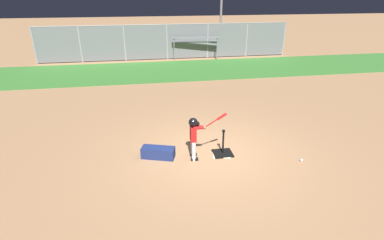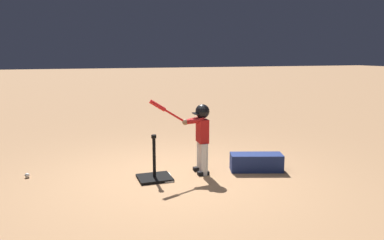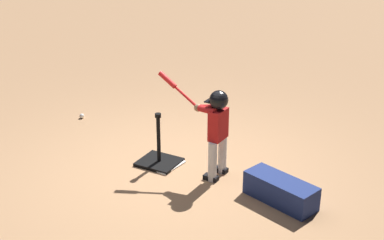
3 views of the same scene
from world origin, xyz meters
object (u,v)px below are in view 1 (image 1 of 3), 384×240
at_px(bleachers_right_center, 65,52).
at_px(batter_child, 195,133).
at_px(equipment_bag, 158,153).
at_px(baseball, 301,160).
at_px(batting_tee, 223,151).
at_px(bleachers_center, 194,46).

bearing_deg(bleachers_right_center, batter_child, -66.25).
bearing_deg(equipment_bag, baseball, 4.89).
height_order(batting_tee, equipment_bag, batting_tee).
distance_m(batting_tee, batter_child, 0.99).
height_order(batting_tee, batter_child, batter_child).
bearing_deg(bleachers_right_center, equipment_bag, -69.47).
height_order(baseball, equipment_bag, equipment_bag).
bearing_deg(equipment_bag, bleachers_center, 93.61).
bearing_deg(bleachers_center, batting_tee, -96.87).
height_order(batter_child, baseball, batter_child).
distance_m(bleachers_center, equipment_bag, 12.84).
bearing_deg(batter_child, bleachers_right_center, 113.75).
distance_m(baseball, bleachers_right_center, 15.85).
distance_m(batter_child, equipment_bag, 1.09).
bearing_deg(batter_child, bleachers_center, 79.78).
height_order(batting_tee, baseball, batting_tee).
bearing_deg(bleachers_center, baseball, -88.54).
relative_size(batter_child, bleachers_right_center, 0.39).
xyz_separation_m(batter_child, bleachers_center, (2.27, 12.61, -0.03)).
bearing_deg(bleachers_center, bleachers_right_center, 178.10).
relative_size(batting_tee, equipment_bag, 0.83).
height_order(batter_child, bleachers_center, bleachers_center).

